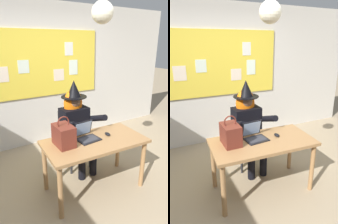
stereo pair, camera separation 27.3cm
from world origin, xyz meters
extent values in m
plane|color=tan|center=(0.00, 0.00, 0.00)|extent=(24.00, 24.00, 0.00)
cube|color=silver|center=(0.00, 1.86, 1.31)|extent=(6.22, 0.10, 2.63)
cube|color=yellow|center=(0.00, 1.80, 1.55)|extent=(2.40, 0.02, 1.20)
cube|color=white|center=(0.69, 1.79, 1.45)|extent=(0.19, 0.01, 0.29)
cube|color=#F4E0C6|center=(-0.67, 1.79, 1.42)|extent=(0.22, 0.01, 0.26)
cube|color=#F4E0C6|center=(0.37, 1.79, 1.33)|extent=(0.21, 0.01, 0.22)
cube|color=white|center=(0.60, 1.79, 1.81)|extent=(0.18, 0.01, 0.25)
cube|color=white|center=(-0.30, 1.79, 1.52)|extent=(0.19, 0.01, 0.23)
sphere|color=#F2EACC|center=(0.15, 0.09, 2.24)|extent=(0.24, 0.24, 0.24)
cube|color=#A37547|center=(0.08, 0.09, 0.71)|extent=(1.36, 0.74, 0.04)
cylinder|color=#A37547|center=(-0.53, -0.15, 0.35)|extent=(0.06, 0.06, 0.69)
cylinder|color=#A37547|center=(0.67, -0.22, 0.35)|extent=(0.06, 0.06, 0.69)
cylinder|color=#A37547|center=(-0.50, 0.40, 0.35)|extent=(0.06, 0.06, 0.69)
cylinder|color=#A37547|center=(0.70, 0.34, 0.35)|extent=(0.06, 0.06, 0.69)
cube|color=black|center=(0.13, 0.71, 0.45)|extent=(0.43, 0.43, 0.04)
cube|color=black|center=(0.13, 0.90, 0.69)|extent=(0.38, 0.05, 0.45)
cylinder|color=#262628|center=(0.30, 0.54, 0.21)|extent=(0.04, 0.04, 0.43)
cylinder|color=#262628|center=(-0.04, 0.54, 0.21)|extent=(0.04, 0.04, 0.43)
cylinder|color=#262628|center=(0.30, 0.88, 0.21)|extent=(0.04, 0.04, 0.43)
cylinder|color=#262628|center=(-0.04, 0.88, 0.21)|extent=(0.04, 0.04, 0.43)
cylinder|color=black|center=(0.24, 0.35, 0.23)|extent=(0.11, 0.11, 0.47)
cylinder|color=black|center=(0.04, 0.35, 0.23)|extent=(0.11, 0.11, 0.47)
cylinder|color=black|center=(0.23, 0.52, 0.50)|extent=(0.16, 0.42, 0.15)
cylinder|color=black|center=(0.03, 0.52, 0.50)|extent=(0.16, 0.42, 0.15)
cube|color=black|center=(0.13, 0.73, 0.73)|extent=(0.43, 0.27, 0.52)
cylinder|color=black|center=(0.38, 0.51, 0.84)|extent=(0.10, 0.47, 0.24)
cylinder|color=black|center=(-0.11, 0.49, 0.84)|extent=(0.10, 0.47, 0.24)
sphere|color=brown|center=(0.13, 0.73, 1.09)|extent=(0.20, 0.20, 0.20)
ellipsoid|color=orange|center=(0.13, 0.76, 1.05)|extent=(0.31, 0.23, 0.44)
cylinder|color=black|center=(0.13, 0.73, 1.16)|extent=(0.38, 0.38, 0.01)
cone|color=black|center=(0.13, 0.73, 1.29)|extent=(0.21, 0.21, 0.25)
cube|color=black|center=(0.02, 0.14, 0.74)|extent=(0.30, 0.24, 0.01)
cube|color=#333338|center=(0.02, 0.14, 0.75)|extent=(0.25, 0.17, 0.00)
cube|color=black|center=(0.01, 0.27, 0.85)|extent=(0.29, 0.08, 0.21)
cube|color=#99B7E0|center=(0.01, 0.26, 0.85)|extent=(0.25, 0.07, 0.18)
ellipsoid|color=black|center=(0.32, 0.13, 0.75)|extent=(0.07, 0.11, 0.03)
cube|color=maroon|center=(-0.32, 0.18, 0.86)|extent=(0.20, 0.30, 0.26)
torus|color=maroon|center=(-0.32, 0.18, 1.03)|extent=(0.16, 0.02, 0.16)
camera|label=1|loc=(-1.27, -1.89, 1.94)|focal=32.98mm
camera|label=2|loc=(-1.03, -2.02, 1.94)|focal=32.98mm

